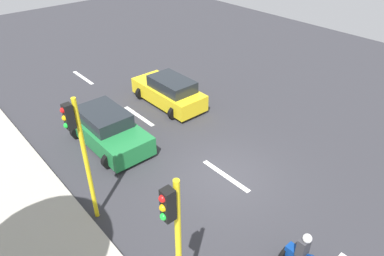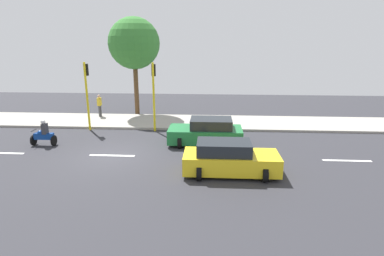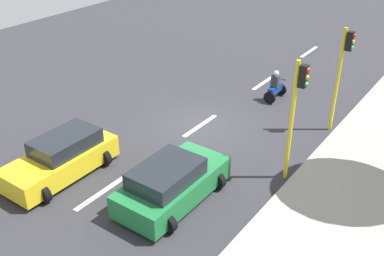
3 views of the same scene
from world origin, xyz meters
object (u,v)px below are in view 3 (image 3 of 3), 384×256
(traffic_light_corner, at_px, (296,105))
(traffic_light_midblock, at_px, (342,66))
(car_yellow_cab, at_px, (62,158))
(car_green, at_px, (172,183))
(motorcycle, at_px, (275,87))

(traffic_light_corner, bearing_deg, traffic_light_midblock, 90.00)
(car_yellow_cab, xyz_separation_m, car_green, (4.18, 1.09, 0.00))
(motorcycle, height_order, traffic_light_midblock, traffic_light_midblock)
(car_green, height_order, traffic_light_midblock, traffic_light_midblock)
(car_yellow_cab, height_order, car_green, same)
(car_green, relative_size, traffic_light_midblock, 0.94)
(car_yellow_cab, xyz_separation_m, motorcycle, (3.35, 10.37, -0.07))
(traffic_light_midblock, bearing_deg, motorcycle, 158.12)
(car_yellow_cab, relative_size, motorcycle, 2.77)
(traffic_light_midblock, bearing_deg, traffic_light_corner, -90.00)
(car_yellow_cab, height_order, traffic_light_midblock, traffic_light_midblock)
(car_green, xyz_separation_m, traffic_light_midblock, (2.60, 7.91, 2.22))
(traffic_light_corner, distance_m, traffic_light_midblock, 4.43)
(traffic_light_corner, height_order, traffic_light_midblock, same)
(traffic_light_corner, bearing_deg, motorcycle, 120.59)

